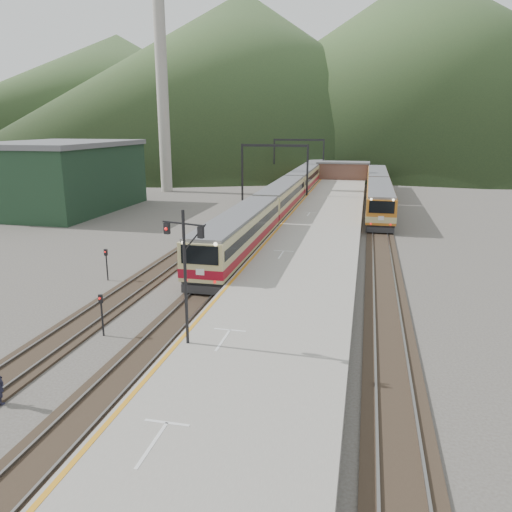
# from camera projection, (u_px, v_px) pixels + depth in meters

# --- Properties ---
(ground) EXTENTS (400.00, 400.00, 0.00)m
(ground) POSITION_uv_depth(u_px,v_px,m) (81.00, 421.00, 18.61)
(ground) COLOR #47423D
(ground) RESTS_ON ground
(track_main) EXTENTS (2.60, 200.00, 0.23)m
(track_main) POSITION_uv_depth(u_px,v_px,m) (275.00, 221.00, 56.33)
(track_main) COLOR black
(track_main) RESTS_ON ground
(track_far) EXTENTS (2.60, 200.00, 0.23)m
(track_far) POSITION_uv_depth(u_px,v_px,m) (232.00, 219.00, 57.37)
(track_far) COLOR black
(track_far) RESTS_ON ground
(track_second) EXTENTS (2.60, 200.00, 0.23)m
(track_second) POSITION_uv_depth(u_px,v_px,m) (379.00, 226.00, 53.92)
(track_second) COLOR black
(track_second) RESTS_ON ground
(platform) EXTENTS (8.00, 100.00, 1.00)m
(platform) POSITION_uv_depth(u_px,v_px,m) (323.00, 223.00, 53.16)
(platform) COLOR gray
(platform) RESTS_ON ground
(gantry_near) EXTENTS (9.55, 0.25, 8.00)m
(gantry_near) POSITION_uv_depth(u_px,v_px,m) (274.00, 162.00, 69.65)
(gantry_near) COLOR black
(gantry_near) RESTS_ON ground
(gantry_far) EXTENTS (9.55, 0.25, 8.00)m
(gantry_far) POSITION_uv_depth(u_px,v_px,m) (299.00, 152.00, 93.24)
(gantry_far) COLOR black
(gantry_far) RESTS_ON ground
(warehouse) EXTENTS (14.50, 20.50, 8.60)m
(warehouse) POSITION_uv_depth(u_px,v_px,m) (60.00, 176.00, 62.98)
(warehouse) COLOR black
(warehouse) RESTS_ON ground
(smokestack) EXTENTS (1.80, 1.80, 30.00)m
(smokestack) POSITION_uv_depth(u_px,v_px,m) (163.00, 95.00, 77.84)
(smokestack) COLOR #9E998E
(smokestack) RESTS_ON ground
(station_shed) EXTENTS (9.40, 4.40, 3.10)m
(station_shed) POSITION_uv_depth(u_px,v_px,m) (343.00, 170.00, 90.36)
(station_shed) COLOR brown
(station_shed) RESTS_ON platform
(hill_a) EXTENTS (180.00, 180.00, 60.00)m
(hill_a) POSITION_uv_depth(u_px,v_px,m) (245.00, 73.00, 198.49)
(hill_a) COLOR #334A2A
(hill_a) RESTS_ON ground
(hill_b) EXTENTS (220.00, 220.00, 75.00)m
(hill_b) POSITION_uv_depth(u_px,v_px,m) (420.00, 61.00, 219.66)
(hill_b) COLOR #334A2A
(hill_b) RESTS_ON ground
(hill_d) EXTENTS (200.00, 200.00, 55.00)m
(hill_d) POSITION_uv_depth(u_px,v_px,m) (120.00, 91.00, 263.04)
(hill_d) COLOR #334A2A
(hill_d) RESTS_ON ground
(main_train) EXTENTS (2.98, 102.08, 3.63)m
(main_train) POSITION_uv_depth(u_px,v_px,m) (303.00, 180.00, 79.42)
(main_train) COLOR tan
(main_train) RESTS_ON track_main
(second_train) EXTENTS (2.98, 40.53, 3.63)m
(second_train) POSITION_uv_depth(u_px,v_px,m) (378.00, 189.00, 68.14)
(second_train) COLOR #AD621B
(second_train) RESTS_ON track_second
(signal_mast) EXTENTS (2.14, 0.73, 6.19)m
(signal_mast) POSITION_uv_depth(u_px,v_px,m) (185.00, 263.00, 21.96)
(signal_mast) COLOR black
(signal_mast) RESTS_ON platform
(short_signal_a) EXTENTS (0.27, 0.23, 2.27)m
(short_signal_a) POSITION_uv_depth(u_px,v_px,m) (102.00, 309.00, 25.76)
(short_signal_a) COLOR black
(short_signal_a) RESTS_ON ground
(short_signal_b) EXTENTS (0.23, 0.18, 2.27)m
(short_signal_b) POSITION_uv_depth(u_px,v_px,m) (229.00, 222.00, 48.74)
(short_signal_b) COLOR black
(short_signal_b) RESTS_ON ground
(short_signal_c) EXTENTS (0.22, 0.16, 2.27)m
(short_signal_c) POSITION_uv_depth(u_px,v_px,m) (106.00, 260.00, 34.98)
(short_signal_c) COLOR black
(short_signal_c) RESTS_ON ground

